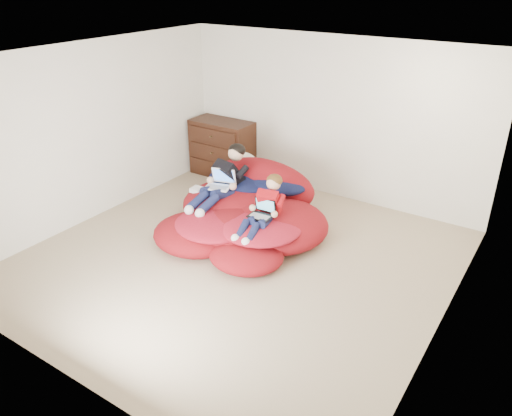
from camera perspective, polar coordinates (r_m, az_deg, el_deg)
The scene contains 9 objects.
room_shell at distance 6.30m, azimuth -2.09°, elevation -4.18°, with size 5.10×5.10×2.77m.
dresser at distance 8.84m, azimuth -3.89°, elevation 6.84°, with size 1.09×0.60×0.98m.
beanbag_pile at distance 7.01m, azimuth -1.07°, elevation -0.54°, with size 2.31×2.35×0.85m.
cream_pillow at distance 7.83m, azimuth -1.37°, elevation 5.33°, with size 0.46×0.29×0.29m, color silver.
older_boy at distance 7.09m, azimuth -3.64°, elevation 3.62°, with size 0.40×1.19×0.74m.
younger_boy at distance 6.39m, azimuth 1.01°, elevation 0.27°, with size 0.34×0.94×0.65m.
laptop_white at distance 7.05m, azimuth -4.08°, elevation 2.97°, with size 0.40×0.40×0.25m.
laptop_black at distance 6.37m, azimuth 0.76°, elevation -0.38°, with size 0.31×0.26×0.22m.
power_adapter at distance 7.37m, azimuth -6.75°, elevation 2.09°, with size 0.17×0.17×0.06m, color white.
Camera 1 is at (3.19, -4.41, 3.39)m, focal length 35.00 mm.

